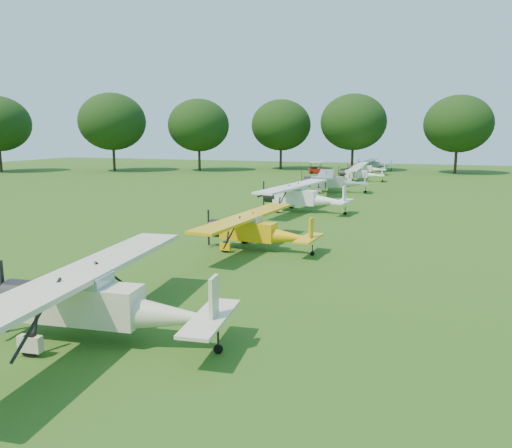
{
  "coord_description": "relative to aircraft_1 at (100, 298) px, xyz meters",
  "views": [
    {
      "loc": [
        10.5,
        -29.41,
        6.4
      ],
      "look_at": [
        1.54,
        -3.67,
        1.4
      ],
      "focal_mm": 35.0,
      "sensor_mm": 36.0,
      "label": 1
    }
  ],
  "objects": [
    {
      "name": "aircraft_7",
      "position": [
        0.0,
        77.38,
        -0.29
      ],
      "size": [
        6.04,
        9.61,
        1.9
      ],
      "rotation": [
        0.0,
        0.0,
        -0.04
      ],
      "color": "silver",
      "rests_on": "ground"
    },
    {
      "name": "aircraft_4",
      "position": [
        -0.66,
        41.62,
        -0.07
      ],
      "size": [
        7.33,
        11.6,
        2.28
      ],
      "rotation": [
        0.0,
        0.0,
        0.17
      ],
      "color": "silver",
      "rests_on": "ground"
    },
    {
      "name": "aircraft_5",
      "position": [
        0.44,
        55.42,
        -0.28
      ],
      "size": [
        6.12,
        9.73,
        1.92
      ],
      "rotation": [
        0.0,
        0.0,
        0.03
      ],
      "color": "white",
      "rests_on": "ground"
    },
    {
      "name": "aircraft_1",
      "position": [
        0.0,
        0.0,
        0.0
      ],
      "size": [
        7.66,
        12.19,
        2.39
      ],
      "rotation": [
        0.0,
        0.0,
        0.11
      ],
      "color": "beige",
      "rests_on": "ground"
    },
    {
      "name": "tree_belt",
      "position": [
        2.38,
        17.36,
        6.63
      ],
      "size": [
        137.36,
        130.27,
        14.52
      ],
      "color": "black",
      "rests_on": "ground"
    },
    {
      "name": "golf_cart",
      "position": [
        -7.95,
        66.06,
        -0.79
      ],
      "size": [
        2.44,
        1.99,
        1.82
      ],
      "rotation": [
        0.0,
        0.0,
        0.41
      ],
      "color": "#9F120B",
      "rests_on": "ground"
    },
    {
      "name": "aircraft_6",
      "position": [
        -0.15,
        66.48,
        -0.3
      ],
      "size": [
        5.97,
        9.49,
        1.87
      ],
      "rotation": [
        0.0,
        0.0,
        0.03
      ],
      "color": "white",
      "rests_on": "ground"
    },
    {
      "name": "aircraft_2",
      "position": [
        0.46,
        13.22,
        -0.19
      ],
      "size": [
        6.6,
        10.52,
        2.07
      ],
      "rotation": [
        0.0,
        0.0,
        -0.09
      ],
      "color": "#E9AD09",
      "rests_on": "ground"
    },
    {
      "name": "ground",
      "position": [
        -1.19,
        17.19,
        -1.4
      ],
      "size": [
        160.0,
        160.0,
        0.0
      ],
      "primitive_type": "plane",
      "color": "#324F13",
      "rests_on": "ground"
    },
    {
      "name": "aircraft_3",
      "position": [
        -0.5,
        27.25,
        -0.01
      ],
      "size": [
        7.61,
        12.07,
        2.37
      ],
      "rotation": [
        0.0,
        0.0,
        -0.14
      ],
      "color": "white",
      "rests_on": "ground"
    }
  ]
}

